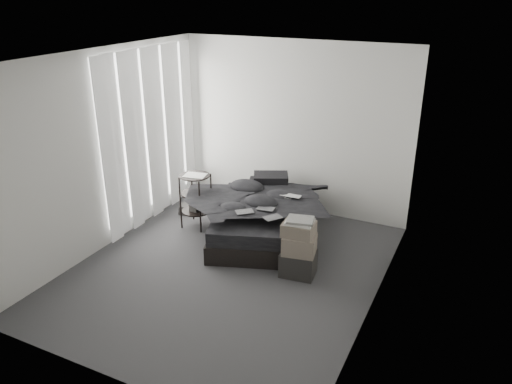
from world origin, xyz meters
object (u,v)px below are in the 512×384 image
at_px(laptop, 290,193).
at_px(side_stand, 196,201).
at_px(box_lower, 298,263).
at_px(bed, 265,228).

xyz_separation_m(laptop, side_stand, (-1.34, -0.29, -0.27)).
distance_m(laptop, box_lower, 1.14).
height_order(bed, side_stand, side_stand).
bearing_deg(bed, laptop, 7.50).
height_order(bed, box_lower, box_lower).
xyz_separation_m(side_stand, box_lower, (1.83, -0.60, -0.24)).
bearing_deg(side_stand, laptop, 12.39).
xyz_separation_m(bed, box_lower, (0.80, -0.75, 0.03)).
relative_size(bed, side_stand, 2.29).
bearing_deg(laptop, box_lower, -62.27).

